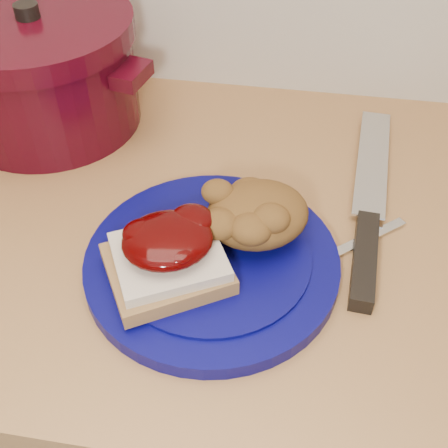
% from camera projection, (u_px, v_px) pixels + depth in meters
% --- Properties ---
extents(base_cabinet, '(4.00, 0.60, 0.86)m').
position_uv_depth(base_cabinet, '(204.00, 402.00, 1.01)').
color(base_cabinet, beige).
rests_on(base_cabinet, floor).
extents(plate, '(0.37, 0.37, 0.02)m').
position_uv_depth(plate, '(212.00, 262.00, 0.61)').
color(plate, '#060552').
rests_on(plate, wood_countertop).
extents(sandwich, '(0.15, 0.15, 0.06)m').
position_uv_depth(sandwich, '(168.00, 255.00, 0.56)').
color(sandwich, olive).
rests_on(sandwich, plate).
extents(stuffing_mound, '(0.14, 0.14, 0.06)m').
position_uv_depth(stuffing_mound, '(257.00, 214.00, 0.60)').
color(stuffing_mound, brown).
rests_on(stuffing_mound, plate).
extents(chef_knife, '(0.06, 0.36, 0.02)m').
position_uv_depth(chef_knife, '(367.00, 229.00, 0.65)').
color(chef_knife, black).
rests_on(chef_knife, wood_countertop).
extents(butter_knife, '(0.12, 0.11, 0.00)m').
position_uv_depth(butter_knife, '(353.00, 245.00, 0.64)').
color(butter_knife, silver).
rests_on(butter_knife, wood_countertop).
extents(dutch_oven, '(0.32, 0.32, 0.17)m').
position_uv_depth(dutch_oven, '(42.00, 71.00, 0.77)').
color(dutch_oven, '#3A0511').
rests_on(dutch_oven, wood_countertop).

